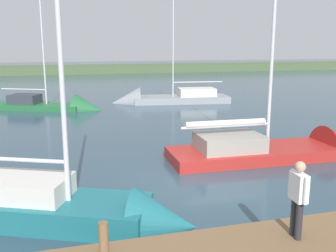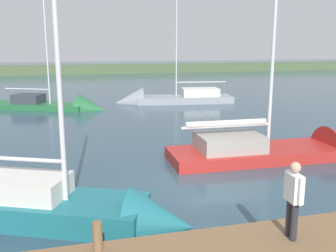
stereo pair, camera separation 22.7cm
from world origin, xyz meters
name	(u,v)px [view 2 (the right image)]	position (x,y,z in m)	size (l,w,h in m)	color
ground_plane	(192,186)	(0.00, 0.00, 0.00)	(200.00, 200.00, 0.00)	#2D4756
far_shoreline	(91,73)	(0.00, -54.93, 0.00)	(180.00, 8.00, 2.40)	#4C603D
mooring_post_near	(98,236)	(3.39, 4.45, 0.93)	(0.19, 0.19, 0.60)	brown
sailboat_near_dock	(59,108)	(4.53, -17.14, 0.10)	(8.87, 5.72, 10.65)	#236638
sailboat_mid_channel	(291,153)	(-5.04, -2.18, 0.14)	(8.92, 2.55, 10.60)	#B22823
sailboat_behind_pier	(165,101)	(-3.66, -18.21, 0.13)	(9.63, 3.71, 9.52)	gray
sailboat_outer_mooring	(75,214)	(3.79, 1.80, 0.25)	(6.98, 4.50, 7.87)	#1E6B75
person_on_dock	(293,195)	(-0.53, 4.94, 1.57)	(0.25, 0.63, 1.65)	#28282D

